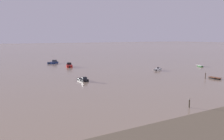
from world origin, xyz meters
TOP-DOWN VIEW (x-y plane):
  - rowboat_moored_0 at (3.03, 9.28)m, footprint 1.29×3.73m
  - motorboat_moored_0 at (2.19, 30.10)m, footprint 4.86×4.04m
  - motorboat_moored_1 at (-18.63, 55.34)m, footprint 3.86×6.21m
  - motorboat_moored_2 at (-27.64, 24.45)m, footprint 1.56×4.33m
  - motorboat_moored_4 at (-19.33, 69.54)m, footprint 5.71×4.69m
  - rowboat_moored_2 at (22.84, 29.84)m, footprint 3.09×4.39m
  - mooring_post_near at (1.29, 10.89)m, footprint 0.22×0.22m
  - mooring_post_left at (-24.17, -5.83)m, footprint 0.22×0.22m

SIDE VIEW (x-z plane):
  - rowboat_moored_0 at x=3.03m, z-range -0.13..0.45m
  - rowboat_moored_2 at x=22.84m, z-range -0.15..0.51m
  - motorboat_moored_0 at x=2.19m, z-range -0.59..1.04m
  - motorboat_moored_2 at x=-27.64m, z-range -0.56..1.05m
  - motorboat_moored_4 at x=-19.33m, z-range -0.74..1.38m
  - motorboat_moored_1 at x=-18.63m, z-range -0.78..1.45m
  - mooring_post_left at x=-24.17m, z-range -0.10..1.43m
  - mooring_post_near at x=1.29m, z-range -0.13..1.71m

